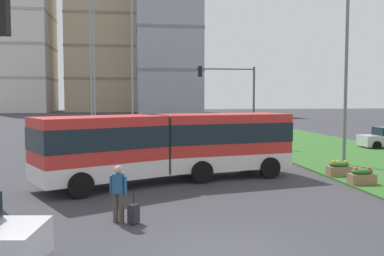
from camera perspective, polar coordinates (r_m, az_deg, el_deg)
ground_plane at (r=10.95m, az=4.98°, el=-16.13°), size 260.00×260.00×0.00m
articulated_bus at (r=19.36m, az=-2.97°, el=-2.25°), size 11.87×6.18×3.00m
car_navy_sedan at (r=31.03m, az=-15.00°, el=-1.68°), size 4.40×2.02×1.58m
pedestrian_crossing at (r=13.28m, az=-9.72°, el=-8.07°), size 0.52×0.36×1.74m
rolling_suitcase at (r=13.24m, az=-7.72°, el=-11.15°), size 0.38×0.43×0.97m
flower_planter_2 at (r=19.93m, az=21.54°, el=-5.91°), size 1.10×0.56×0.74m
flower_planter_3 at (r=21.69m, az=18.87°, el=-5.06°), size 1.10×0.56×0.74m
traffic_light_far_right at (r=32.97m, az=5.68°, el=4.84°), size 4.56×0.28×6.13m
streetlight_median at (r=25.17m, az=19.71°, el=7.57°), size 0.70×0.28×9.96m
apartment_tower_west at (r=123.96m, az=-21.51°, el=11.65°), size 14.83×19.19×41.53m
apartment_tower_westcentre at (r=123.77m, az=-11.23°, el=13.91°), size 21.09×16.94×50.26m
apartment_tower_centre at (r=108.81m, az=-3.12°, el=12.56°), size 15.70×14.51×39.77m
transmission_pylon at (r=69.44m, az=-10.57°, el=15.96°), size 9.00×6.24×33.51m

